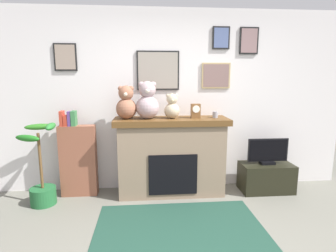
{
  "coord_description": "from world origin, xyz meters",
  "views": [
    {
      "loc": [
        -0.41,
        -2.0,
        1.65
      ],
      "look_at": [
        -0.08,
        1.7,
        0.98
      ],
      "focal_mm": 29.11,
      "sensor_mm": 36.0,
      "label": 1
    }
  ],
  "objects_px": {
    "bookshelf": "(78,158)",
    "television": "(268,152)",
    "fireplace": "(171,156)",
    "teddy_bear_brown": "(126,104)",
    "teddy_bear_tan": "(172,107)",
    "mantel_clock": "(196,111)",
    "candle_jar": "(215,115)",
    "teddy_bear_cream": "(147,102)",
    "tv_stand": "(266,177)",
    "potted_plant": "(42,178)"
  },
  "relations": [
    {
      "from": "teddy_bear_cream",
      "to": "teddy_bear_tan",
      "type": "distance_m",
      "value": 0.34
    },
    {
      "from": "fireplace",
      "to": "potted_plant",
      "type": "height_order",
      "value": "fireplace"
    },
    {
      "from": "fireplace",
      "to": "potted_plant",
      "type": "bearing_deg",
      "value": -172.88
    },
    {
      "from": "potted_plant",
      "to": "candle_jar",
      "type": "height_order",
      "value": "candle_jar"
    },
    {
      "from": "fireplace",
      "to": "teddy_bear_brown",
      "type": "height_order",
      "value": "teddy_bear_brown"
    },
    {
      "from": "potted_plant",
      "to": "teddy_bear_brown",
      "type": "relative_size",
      "value": 2.39
    },
    {
      "from": "teddy_bear_tan",
      "to": "potted_plant",
      "type": "bearing_deg",
      "value": -173.51
    },
    {
      "from": "candle_jar",
      "to": "teddy_bear_tan",
      "type": "height_order",
      "value": "teddy_bear_tan"
    },
    {
      "from": "teddy_bear_brown",
      "to": "teddy_bear_cream",
      "type": "distance_m",
      "value": 0.29
    },
    {
      "from": "fireplace",
      "to": "television",
      "type": "xyz_separation_m",
      "value": [
        1.39,
        -0.06,
        0.04
      ]
    },
    {
      "from": "teddy_bear_cream",
      "to": "teddy_bear_brown",
      "type": "bearing_deg",
      "value": 179.99
    },
    {
      "from": "television",
      "to": "fireplace",
      "type": "bearing_deg",
      "value": 177.57
    },
    {
      "from": "potted_plant",
      "to": "candle_jar",
      "type": "xyz_separation_m",
      "value": [
        2.32,
        0.2,
        0.78
      ]
    },
    {
      "from": "candle_jar",
      "to": "teddy_bear_brown",
      "type": "distance_m",
      "value": 1.23
    },
    {
      "from": "potted_plant",
      "to": "teddy_bear_brown",
      "type": "bearing_deg",
      "value": 10.09
    },
    {
      "from": "bookshelf",
      "to": "tv_stand",
      "type": "xyz_separation_m",
      "value": [
        2.69,
        -0.1,
        -0.33
      ]
    },
    {
      "from": "mantel_clock",
      "to": "teddy_bear_tan",
      "type": "bearing_deg",
      "value": 179.86
    },
    {
      "from": "mantel_clock",
      "to": "candle_jar",
      "type": "bearing_deg",
      "value": 0.26
    },
    {
      "from": "tv_stand",
      "to": "mantel_clock",
      "type": "xyz_separation_m",
      "value": [
        -1.05,
        0.04,
        0.98
      ]
    },
    {
      "from": "bookshelf",
      "to": "candle_jar",
      "type": "relative_size",
      "value": 13.62
    },
    {
      "from": "fireplace",
      "to": "bookshelf",
      "type": "height_order",
      "value": "bookshelf"
    },
    {
      "from": "fireplace",
      "to": "television",
      "type": "relative_size",
      "value": 2.7
    },
    {
      "from": "bookshelf",
      "to": "mantel_clock",
      "type": "height_order",
      "value": "mantel_clock"
    },
    {
      "from": "bookshelf",
      "to": "teddy_bear_cream",
      "type": "distance_m",
      "value": 1.25
    },
    {
      "from": "bookshelf",
      "to": "television",
      "type": "height_order",
      "value": "bookshelf"
    },
    {
      "from": "fireplace",
      "to": "candle_jar",
      "type": "xyz_separation_m",
      "value": [
        0.61,
        -0.02,
        0.58
      ]
    },
    {
      "from": "bookshelf",
      "to": "potted_plant",
      "type": "bearing_deg",
      "value": -147.75
    },
    {
      "from": "fireplace",
      "to": "mantel_clock",
      "type": "xyz_separation_m",
      "value": [
        0.33,
        -0.02,
        0.64
      ]
    },
    {
      "from": "television",
      "to": "teddy_bear_tan",
      "type": "height_order",
      "value": "teddy_bear_tan"
    },
    {
      "from": "bookshelf",
      "to": "potted_plant",
      "type": "xyz_separation_m",
      "value": [
        -0.41,
        -0.26,
        -0.18
      ]
    },
    {
      "from": "tv_stand",
      "to": "teddy_bear_cream",
      "type": "xyz_separation_m",
      "value": [
        -1.71,
        0.04,
        1.11
      ]
    },
    {
      "from": "potted_plant",
      "to": "tv_stand",
      "type": "height_order",
      "value": "potted_plant"
    },
    {
      "from": "candle_jar",
      "to": "television",
      "type": "bearing_deg",
      "value": -3.04
    },
    {
      "from": "fireplace",
      "to": "candle_jar",
      "type": "distance_m",
      "value": 0.84
    },
    {
      "from": "teddy_bear_tan",
      "to": "mantel_clock",
      "type": "bearing_deg",
      "value": -0.14
    },
    {
      "from": "mantel_clock",
      "to": "teddy_bear_tan",
      "type": "relative_size",
      "value": 0.58
    },
    {
      "from": "television",
      "to": "teddy_bear_cream",
      "type": "distance_m",
      "value": 1.86
    },
    {
      "from": "mantel_clock",
      "to": "teddy_bear_cream",
      "type": "relative_size",
      "value": 0.39
    },
    {
      "from": "potted_plant",
      "to": "television",
      "type": "relative_size",
      "value": 1.84
    },
    {
      "from": "teddy_bear_tan",
      "to": "tv_stand",
      "type": "bearing_deg",
      "value": -1.63
    },
    {
      "from": "mantel_clock",
      "to": "television",
      "type": "bearing_deg",
      "value": -2.17
    },
    {
      "from": "fireplace",
      "to": "tv_stand",
      "type": "distance_m",
      "value": 1.43
    },
    {
      "from": "mantel_clock",
      "to": "teddy_bear_tan",
      "type": "distance_m",
      "value": 0.33
    },
    {
      "from": "fireplace",
      "to": "teddy_bear_cream",
      "type": "height_order",
      "value": "teddy_bear_cream"
    },
    {
      "from": "mantel_clock",
      "to": "teddy_bear_brown",
      "type": "xyz_separation_m",
      "value": [
        -0.95,
        0.0,
        0.1
      ]
    },
    {
      "from": "potted_plant",
      "to": "candle_jar",
      "type": "distance_m",
      "value": 2.45
    },
    {
      "from": "bookshelf",
      "to": "teddy_bear_brown",
      "type": "xyz_separation_m",
      "value": [
        0.69,
        -0.06,
        0.76
      ]
    },
    {
      "from": "fireplace",
      "to": "teddy_bear_brown",
      "type": "xyz_separation_m",
      "value": [
        -0.61,
        -0.02,
        0.74
      ]
    },
    {
      "from": "candle_jar",
      "to": "tv_stand",
      "type": "bearing_deg",
      "value": -2.94
    },
    {
      "from": "tv_stand",
      "to": "candle_jar",
      "type": "distance_m",
      "value": 1.21
    }
  ]
}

